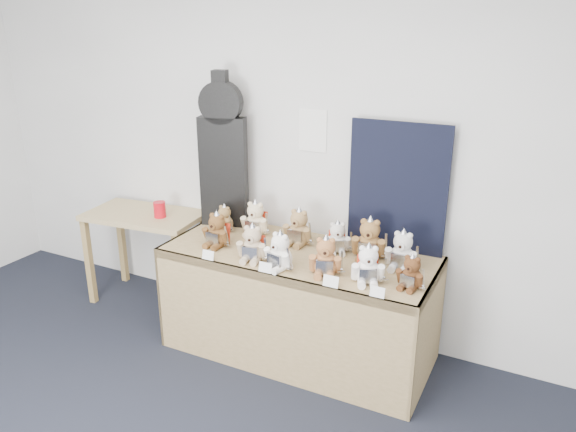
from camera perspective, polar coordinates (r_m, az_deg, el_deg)
The scene contains 22 objects.
room_shell at distance 3.97m, azimuth 2.52°, elevation 8.68°, with size 6.00×6.00×6.00m.
display_table at distance 3.80m, azimuth 0.55°, elevation -6.45°, with size 1.85×0.79×0.77m.
side_table at distance 4.70m, azimuth -14.30°, elevation -1.17°, with size 0.98×0.61×0.77m.
guitar_case at distance 4.16m, azimuth -6.63°, elevation 6.45°, with size 0.36×0.19×1.15m.
navy_board at distance 3.76m, azimuth 11.05°, elevation 2.81°, with size 0.66×0.02×0.88m, color black.
red_cup at distance 4.52m, azimuth -12.90°, elevation 0.65°, with size 0.09×0.09×0.13m, color red.
teddy_front_far_left at distance 3.90m, azimuth -7.24°, elevation -1.56°, with size 0.22×0.18×0.27m.
teddy_front_left at distance 3.65m, azimuth -3.62°, elevation -2.93°, with size 0.23×0.20×0.27m.
teddy_front_centre at distance 3.52m, azimuth -0.86°, elevation -3.73°, with size 0.22×0.20×0.27m.
teddy_front_right at distance 3.45m, azimuth 3.83°, elevation -4.26°, with size 0.23×0.21×0.28m.
teddy_front_far_right at distance 3.38m, azimuth 8.13°, elevation -5.06°, with size 0.23×0.21×0.27m.
teddy_front_end at distance 3.37m, azimuth 12.39°, elevation -5.73°, with size 0.19×0.16×0.23m.
teddy_back_left at distance 4.07m, azimuth -3.34°, elevation -0.39°, with size 0.23×0.20×0.28m.
teddy_back_centre_left at distance 3.89m, azimuth 1.08°, elevation -1.28°, with size 0.23×0.19×0.29m.
teddy_back_centre_right at distance 3.78m, azimuth 5.04°, elevation -2.31°, with size 0.20×0.19×0.24m.
teddy_back_right at distance 3.70m, azimuth 8.26°, elevation -2.49°, with size 0.26×0.22×0.31m.
teddy_back_end at distance 3.59m, azimuth 11.51°, elevation -3.60°, with size 0.23×0.18×0.28m.
teddy_back_far_left at distance 4.17m, azimuth -6.49°, elevation -0.34°, with size 0.18×0.15×0.22m.
entry_card_a at distance 3.71m, azimuth -8.12°, elevation -3.96°, with size 0.09×0.00×0.06m, color white.
entry_card_b at distance 3.50m, azimuth -2.33°, elevation -5.25°, with size 0.09×0.00×0.06m, color white.
entry_card_c at distance 3.33m, azimuth 4.37°, elevation -6.64°, with size 0.10×0.00×0.07m, color white.
entry_card_d at distance 3.25m, azimuth 9.06°, elevation -7.64°, with size 0.09×0.00×0.06m, color white.
Camera 1 is at (1.68, -1.04, 2.29)m, focal length 35.00 mm.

